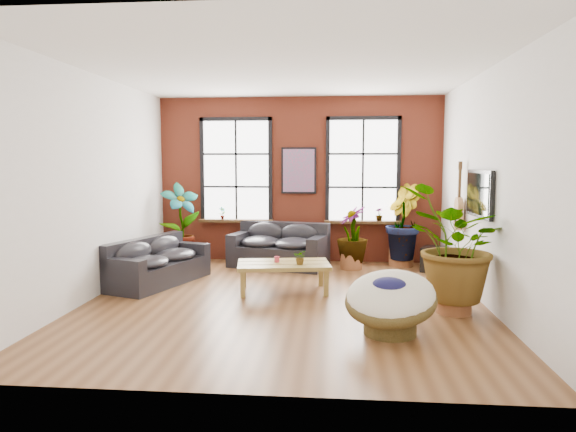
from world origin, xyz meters
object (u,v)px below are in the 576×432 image
object	(u,v)px
coffee_table	(283,266)
papasan_chair	(390,300)
sofa_left	(156,263)
sofa_back	(279,247)

from	to	relation	value
coffee_table	papasan_chair	xyz separation A→B (m)	(1.52, -1.98, 0.01)
sofa_left	coffee_table	world-z (taller)	sofa_left
sofa_back	sofa_left	distance (m)	2.61
sofa_left	papasan_chair	world-z (taller)	papasan_chair
coffee_table	papasan_chair	bearing A→B (deg)	-61.15
sofa_left	coffee_table	size ratio (longest dim) A/B	1.35
sofa_back	coffee_table	distance (m)	2.06
coffee_table	sofa_left	bearing A→B (deg)	161.90
sofa_back	coffee_table	world-z (taller)	sofa_back
sofa_back	papasan_chair	size ratio (longest dim) A/B	1.45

